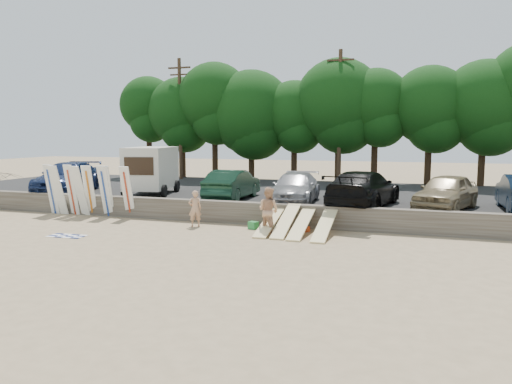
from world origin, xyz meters
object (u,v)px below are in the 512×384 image
car_3 (363,189)px  cooler (253,225)px  car_2 (295,188)px  car_4 (446,192)px  car_1 (232,184)px  beachgoer_a (195,208)px  car_0 (68,178)px  box_trailer (151,168)px  beachgoer_b (268,210)px

car_3 → cooler: size_ratio=15.15×
car_2 → car_3: 3.33m
car_3 → car_4: size_ratio=1.22×
car_1 → beachgoer_a: size_ratio=2.90×
car_1 → car_4: (10.38, -0.43, 0.03)m
car_1 → car_2: size_ratio=0.93×
car_0 → car_3: size_ratio=1.03×
box_trailer → car_2: (8.53, -0.90, -0.75)m
box_trailer → car_0: (-5.12, -0.73, -0.62)m
beachgoer_b → beachgoer_a: bearing=11.7°
car_3 → box_trailer: bearing=4.7°
car_3 → beachgoer_a: size_ratio=3.59×
car_0 → car_2: (13.65, -0.17, -0.13)m
car_0 → cooler: (12.77, -3.85, -1.40)m
car_1 → car_2: (3.44, -0.36, -0.04)m
car_3 → beachgoer_b: car_3 is taller
beachgoer_a → beachgoer_b: beachgoer_b is taller
car_1 → beachgoer_b: size_ratio=2.43×
car_2 → car_1: bearing=169.7°
cooler → box_trailer: bearing=169.8°
car_2 → cooler: car_2 is taller
car_2 → beachgoer_b: bearing=-94.1°
box_trailer → beachgoer_a: box_trailer is taller
box_trailer → car_1: (5.09, -0.54, -0.72)m
car_1 → car_0: bearing=-0.2°
car_3 → car_4: car_3 is taller
car_1 → cooler: car_1 is taller
beachgoer_a → cooler: bearing=152.6°
car_1 → car_2: bearing=172.8°
car_1 → beachgoer_b: 5.93m
box_trailer → car_0: 5.21m
car_3 → cooler: (-4.21, -3.52, -1.38)m
car_1 → car_3: (6.76, -0.53, 0.07)m
car_2 → beachgoer_b: size_ratio=2.62×
box_trailer → car_1: bearing=-19.2°
car_1 → car_4: size_ratio=0.99×
car_0 → beachgoer_b: 14.44m
cooler → car_2: bearing=97.3°
car_1 → car_4: car_4 is taller
car_0 → car_2: bearing=-17.8°
car_0 → car_3: bearing=-18.3°
beachgoer_a → box_trailer: bearing=-77.1°
car_2 → beachgoer_b: (0.03, -4.43, -0.47)m
car_0 → beachgoer_a: 10.97m
box_trailer → beachgoer_a: (5.02, -4.85, -1.38)m
box_trailer → cooler: box_trailer is taller
beachgoer_b → cooler: (-0.91, 0.74, -0.80)m
car_0 → car_1: bearing=-16.0°
cooler → car_0: bearing=-176.0°
car_4 → beachgoer_b: car_4 is taller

